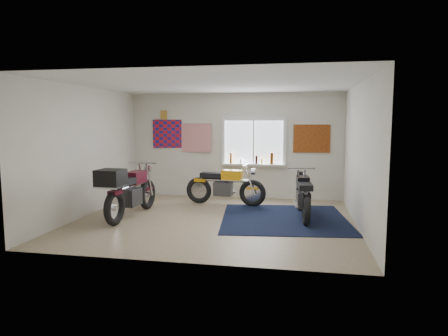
% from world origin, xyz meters
% --- Properties ---
extents(ground, '(5.50, 5.50, 0.00)m').
position_xyz_m(ground, '(0.00, 0.00, 0.00)').
color(ground, '#9E896B').
rests_on(ground, ground).
extents(room_shell, '(5.50, 5.50, 5.50)m').
position_xyz_m(room_shell, '(0.00, 0.00, 1.64)').
color(room_shell, white).
rests_on(room_shell, ground).
extents(navy_rug, '(2.78, 2.87, 0.01)m').
position_xyz_m(navy_rug, '(1.38, 0.35, 0.01)').
color(navy_rug, black).
rests_on(navy_rug, ground).
extents(window_assembly, '(1.66, 0.17, 1.26)m').
position_xyz_m(window_assembly, '(0.50, 2.47, 1.37)').
color(window_assembly, white).
rests_on(window_assembly, room_shell).
extents(oil_bottles, '(1.13, 0.09, 0.30)m').
position_xyz_m(oil_bottles, '(0.57, 2.40, 1.03)').
color(oil_bottles, '#8F4C14').
rests_on(oil_bottles, window_assembly).
extents(flag_display, '(1.60, 0.10, 1.17)m').
position_xyz_m(flag_display, '(-1.90, 2.48, 2.15)').
color(flag_display, red).
rests_on(flag_display, room_shell).
extents(triumph_poster, '(0.90, 0.03, 0.70)m').
position_xyz_m(triumph_poster, '(1.95, 2.48, 1.55)').
color(triumph_poster, '#A54C14').
rests_on(triumph_poster, room_shell).
extents(yellow_triumph, '(1.97, 0.59, 0.99)m').
position_xyz_m(yellow_triumph, '(-0.07, 1.50, 0.44)').
color(yellow_triumph, black).
rests_on(yellow_triumph, ground).
extents(black_chrome_bike, '(0.59, 1.92, 0.99)m').
position_xyz_m(black_chrome_bike, '(1.75, 0.55, 0.43)').
color(black_chrome_bike, black).
rests_on(black_chrome_bike, navy_rug).
extents(maroon_tourer, '(0.66, 2.17, 1.10)m').
position_xyz_m(maroon_tourer, '(-1.76, -0.20, 0.57)').
color(maroon_tourer, black).
rests_on(maroon_tourer, ground).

